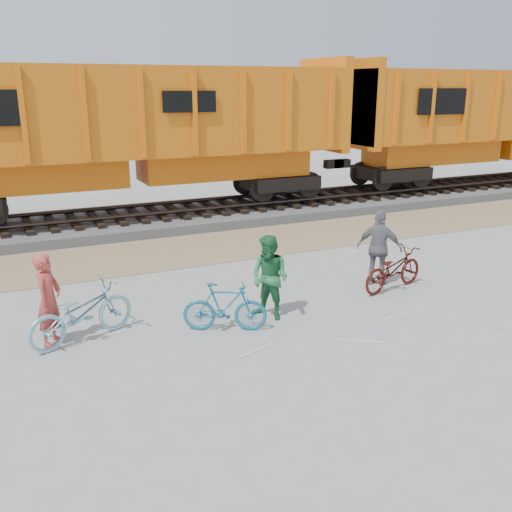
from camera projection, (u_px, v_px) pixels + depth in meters
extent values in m
plane|color=#9E9E99|center=(285.00, 324.00, 10.69)|extent=(120.00, 120.00, 0.00)
cube|color=#9C8261|center=(191.00, 250.00, 15.47)|extent=(120.00, 3.00, 0.02)
cube|color=slate|center=(157.00, 218.00, 18.47)|extent=(120.00, 4.00, 0.30)
cube|color=black|center=(156.00, 212.00, 18.41)|extent=(0.22, 2.60, 0.12)
cube|color=black|center=(328.00, 196.00, 21.03)|extent=(0.22, 2.60, 0.12)
cylinder|color=#382821|center=(162.00, 213.00, 17.75)|extent=(120.00, 0.12, 0.12)
cylinder|color=#382821|center=(150.00, 204.00, 19.00)|extent=(120.00, 0.12, 0.12)
cube|color=black|center=(134.00, 196.00, 17.97)|extent=(11.20, 2.20, 0.80)
cube|color=#C7620E|center=(133.00, 169.00, 17.73)|extent=(11.76, 1.65, 0.90)
cube|color=#C7620E|center=(129.00, 111.00, 17.23)|extent=(14.00, 3.00, 2.60)
cube|color=#D1650D|center=(324.00, 105.00, 19.95)|extent=(0.30, 3.06, 3.10)
cube|color=black|center=(488.00, 168.00, 24.01)|extent=(11.20, 2.20, 0.80)
cube|color=#C7620E|center=(490.00, 148.00, 23.77)|extent=(11.76, 1.65, 0.90)
cube|color=#C7620E|center=(495.00, 104.00, 23.26)|extent=(14.00, 3.00, 2.60)
cube|color=#D1650D|center=(355.00, 104.00, 20.48)|extent=(0.30, 3.06, 3.10)
cube|color=black|center=(443.00, 101.00, 20.14)|extent=(2.20, 0.04, 0.90)
imported|color=#7EB2CC|center=(81.00, 313.00, 9.86)|extent=(2.09, 1.35, 1.04)
imported|color=#1C698B|center=(225.00, 307.00, 10.27)|extent=(1.56, 1.05, 0.91)
imported|color=#43100A|center=(393.00, 269.00, 12.37)|extent=(1.85, 1.00, 0.92)
imported|color=#B83E36|center=(49.00, 299.00, 9.66)|extent=(0.63, 0.71, 1.62)
imported|color=#236D3A|center=(270.00, 278.00, 10.75)|extent=(0.93, 0.99, 1.62)
imported|color=slate|center=(379.00, 248.00, 12.56)|extent=(0.97, 1.01, 1.69)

